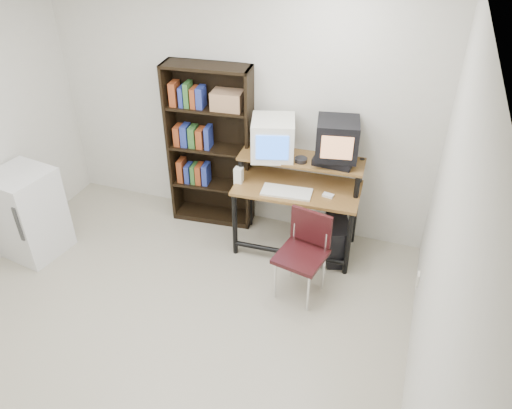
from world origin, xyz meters
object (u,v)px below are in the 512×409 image
(computer_desk, at_px, (298,190))
(pc_tower, at_px, (336,239))
(crt_tv, at_px, (337,139))
(school_chair, at_px, (305,247))
(mini_fridge, at_px, (29,213))
(crt_monitor, at_px, (273,138))
(bookshelf, at_px, (211,144))

(computer_desk, relative_size, pc_tower, 2.72)
(crt_tv, height_order, school_chair, crt_tv)
(crt_tv, relative_size, school_chair, 0.54)
(computer_desk, xyz_separation_m, school_chair, (0.23, -0.60, -0.19))
(crt_tv, height_order, pc_tower, crt_tv)
(pc_tower, relative_size, mini_fridge, 0.50)
(computer_desk, distance_m, crt_monitor, 0.56)
(crt_tv, height_order, mini_fridge, crt_tv)
(computer_desk, distance_m, school_chair, 0.68)
(pc_tower, bearing_deg, mini_fridge, 179.50)
(crt_monitor, distance_m, bookshelf, 0.78)
(crt_tv, bearing_deg, crt_monitor, 173.59)
(computer_desk, distance_m, crt_tv, 0.64)
(crt_monitor, bearing_deg, bookshelf, 151.92)
(pc_tower, distance_m, school_chair, 0.67)
(crt_tv, bearing_deg, mini_fridge, -170.07)
(crt_monitor, xyz_separation_m, mini_fridge, (-2.19, -1.00, -0.71))
(school_chair, bearing_deg, crt_tv, 95.29)
(crt_tv, distance_m, bookshelf, 1.36)
(crt_monitor, height_order, bookshelf, bookshelf)
(crt_monitor, xyz_separation_m, school_chair, (0.52, -0.68, -0.66))
(computer_desk, height_order, mini_fridge, computer_desk)
(crt_tv, relative_size, pc_tower, 0.97)
(crt_monitor, bearing_deg, crt_tv, -11.52)
(computer_desk, bearing_deg, pc_tower, -6.12)
(crt_tv, bearing_deg, bookshelf, 164.47)
(computer_desk, relative_size, crt_monitor, 2.50)
(crt_tv, relative_size, mini_fridge, 0.48)
(crt_monitor, height_order, school_chair, crt_monitor)
(school_chair, distance_m, bookshelf, 1.55)
(computer_desk, height_order, pc_tower, computer_desk)
(crt_monitor, bearing_deg, mini_fridge, -171.16)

